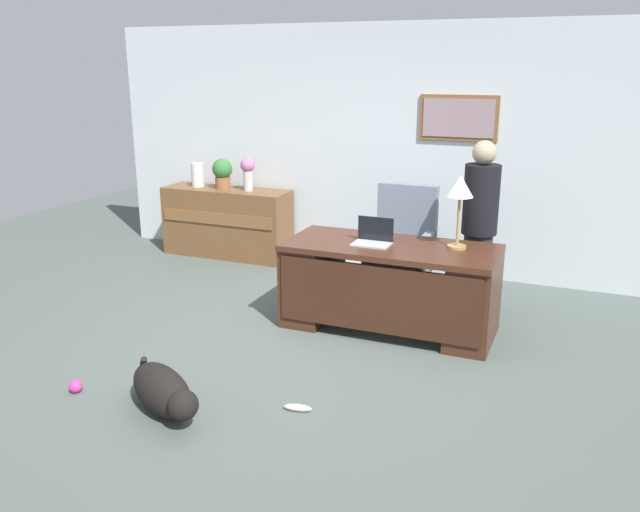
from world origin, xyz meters
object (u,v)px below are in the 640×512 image
laptop (373,237)px  vase_with_flowers (248,171)px  desk_lamp (460,191)px  dog_toy_bone (298,408)px  credenza (227,222)px  vase_empty (198,175)px  desk (389,284)px  potted_plant (222,172)px  armchair (402,249)px  person_standing (479,227)px  dog_toy_ball (76,386)px  dog_lying (164,391)px

laptop → vase_with_flowers: 2.53m
desk_lamp → laptop: bearing=-168.7°
dog_toy_bone → credenza: bearing=127.2°
laptop → vase_empty: (-2.73, 1.48, 0.15)m
desk → laptop: (-0.15, 0.01, 0.41)m
potted_plant → dog_toy_bone: size_ratio=1.86×
desk_lamp → vase_empty: 3.69m
armchair → vase_empty: bearing=167.7°
armchair → dog_toy_bone: bearing=-90.1°
person_standing → vase_empty: 3.61m
desk → armchair: (-0.14, 0.89, 0.08)m
credenza → desk_lamp: 3.42m
vase_empty → dog_toy_ball: bearing=-71.5°
potted_plant → credenza: bearing=-1.9°
desk → desk_lamp: desk_lamp is taller
dog_lying → dog_toy_ball: (-0.75, -0.02, -0.11)m
desk_lamp → dog_toy_ball: 3.34m
dog_toy_ball → vase_empty: bearing=108.5°
person_standing → vase_with_flowers: (-2.82, 0.80, 0.23)m
desk → armchair: size_ratio=1.63×
dog_lying → laptop: laptop is taller
desk → vase_with_flowers: bearing=145.8°
person_standing → desk: bearing=-133.0°
potted_plant → vase_empty: bearing=180.0°
vase_empty → dog_toy_bone: bearing=-48.5°
desk → desk_lamp: (0.54, 0.15, 0.84)m
vase_with_flowers → credenza: bearing=-179.8°
dog_lying → laptop: bearing=67.6°
potted_plant → dog_toy_bone: (2.39, -3.10, -1.00)m
vase_with_flowers → dog_toy_ball: bearing=-82.3°
laptop → dog_toy_bone: bearing=-89.6°
dog_toy_ball → dog_toy_bone: bearing=13.2°
dog_lying → vase_empty: vase_empty is taller
armchair → person_standing: size_ratio=0.69×
desk_lamp → dog_toy_ball: (-2.26, -2.14, -1.21)m
person_standing → potted_plant: bearing=165.8°
dog_lying → laptop: 2.24m
vase_empty → potted_plant: (0.35, 0.00, 0.05)m
laptop → desk_lamp: (0.70, 0.14, 0.43)m
dog_lying → dog_toy_ball: size_ratio=8.09×
potted_plant → dog_toy_bone: potted_plant is taller
dog_toy_ball → dog_toy_bone: (1.58, 0.37, -0.02)m
vase_empty → person_standing: bearing=-12.9°
vase_with_flowers → dog_toy_ball: vase_with_flowers is taller
credenza → person_standing: size_ratio=0.97×
dog_lying → vase_with_flowers: bearing=109.4°
desk → vase_with_flowers: 2.72m
armchair → dog_toy_ball: (-1.59, -2.88, -0.45)m
vase_empty → dog_toy_ball: 3.78m
person_standing → dog_lying: 3.17m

